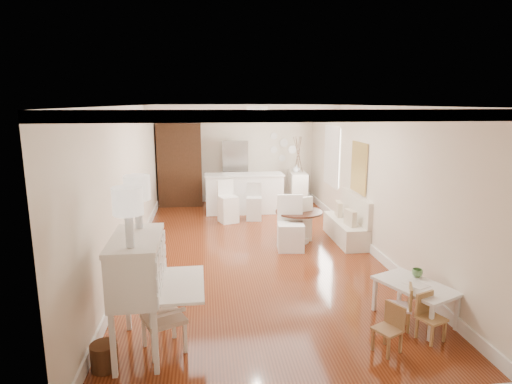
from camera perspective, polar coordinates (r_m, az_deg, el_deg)
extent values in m
plane|color=brown|center=(8.39, -0.25, -8.04)|extent=(9.00, 9.00, 0.00)
cube|color=white|center=(7.89, -0.27, 11.46)|extent=(4.50, 9.00, 0.04)
cube|color=beige|center=(12.45, -2.67, 5.13)|extent=(4.50, 0.04, 2.80)
cube|color=beige|center=(3.75, 7.87, -11.06)|extent=(4.50, 0.04, 2.80)
cube|color=beige|center=(8.08, -16.32, 1.01)|extent=(0.04, 9.00, 2.80)
cube|color=beige|center=(8.57, 14.86, 1.69)|extent=(0.04, 9.00, 2.80)
cube|color=white|center=(10.08, -1.74, 10.52)|extent=(4.50, 0.45, 0.36)
cube|color=tan|center=(9.00, 13.53, 3.19)|extent=(0.04, 0.84, 1.04)
cube|color=white|center=(10.79, 10.12, 4.72)|extent=(0.04, 1.10, 1.40)
cylinder|color=#381E11|center=(12.36, -8.28, 7.07)|extent=(0.30, 0.03, 0.30)
cylinder|color=white|center=(7.39, 0.18, 11.05)|extent=(0.36, 0.36, 0.08)
cube|color=white|center=(5.21, -15.36, -13.06)|extent=(1.10, 1.12, 1.39)
cube|color=white|center=(5.28, -12.25, -15.96)|extent=(0.63, 0.63, 0.83)
cylinder|color=#53301A|center=(5.25, -19.58, -19.95)|extent=(0.34, 0.34, 0.29)
cube|color=white|center=(6.23, 20.34, -13.60)|extent=(0.97, 1.17, 0.51)
cube|color=#966D44|center=(5.41, 17.14, -17.04)|extent=(0.38, 0.38, 0.58)
cube|color=#A17D49|center=(5.96, 18.56, -14.21)|extent=(0.38, 0.38, 0.60)
cube|color=tan|center=(5.81, 22.37, -15.24)|extent=(0.37, 0.37, 0.59)
cube|color=silver|center=(9.14, 11.89, -3.40)|extent=(0.52, 1.60, 0.98)
cylinder|color=#442116|center=(8.94, 5.71, -4.60)|extent=(1.05, 1.05, 0.66)
cube|color=white|center=(8.42, 4.66, -4.20)|extent=(0.56, 0.58, 1.06)
cube|color=white|center=(9.04, 5.48, -3.43)|extent=(0.59, 0.61, 0.96)
cube|color=white|center=(11.23, -1.58, -0.18)|extent=(2.05, 0.65, 1.03)
cube|color=white|center=(10.33, -3.74, -1.30)|extent=(0.52, 0.52, 1.02)
cube|color=silver|center=(10.53, -0.27, -1.30)|extent=(0.41, 0.41, 0.91)
cube|color=#381E11|center=(12.15, -10.10, 3.61)|extent=(1.20, 0.60, 2.30)
imported|color=silver|center=(12.20, -1.12, 2.64)|extent=(0.75, 0.65, 1.80)
cube|color=silver|center=(12.13, 5.55, 0.46)|extent=(0.50, 1.01, 0.94)
imported|color=#5B8F53|center=(6.36, 20.71, -10.06)|extent=(0.19, 0.19, 0.11)
imported|color=silver|center=(12.01, 5.37, 3.15)|extent=(0.23, 0.23, 0.21)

